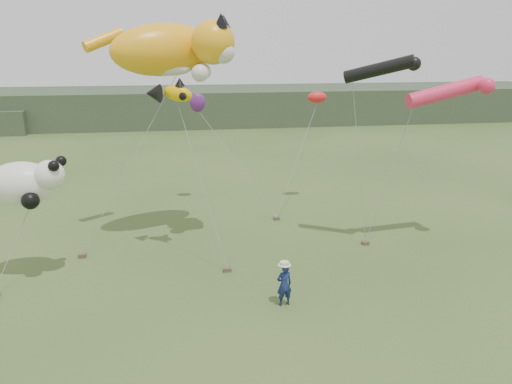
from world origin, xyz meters
TOP-DOWN VIEW (x-y plane):
  - ground at (0.00, 0.00)m, footprint 120.00×120.00m
  - headland at (-3.11, 44.69)m, footprint 90.00×13.00m
  - festival_attendant at (1.76, -0.05)m, footprint 0.65×0.49m
  - sandbag_anchors at (-1.02, 4.90)m, footprint 15.89×7.11m
  - cat_kite at (-1.76, 7.19)m, footprint 6.70×4.19m
  - fish_kite at (-2.09, 5.20)m, footprint 2.13×1.38m
  - tube_kites at (9.09, 4.83)m, footprint 6.56×2.08m
  - panda_kite at (-7.67, 3.73)m, footprint 3.03×1.96m
  - misc_kites at (2.42, 12.37)m, footprint 7.74×1.45m

SIDE VIEW (x-z plane):
  - ground at x=0.00m, z-range 0.00..0.00m
  - sandbag_anchors at x=-1.02m, z-range 0.00..0.17m
  - festival_attendant at x=1.76m, z-range 0.00..1.61m
  - headland at x=-3.11m, z-range -0.08..3.92m
  - panda_kite at x=-7.67m, z-range 3.02..4.90m
  - misc_kites at x=2.42m, z-range 5.48..6.62m
  - fish_kite at x=-2.09m, z-range 6.63..7.71m
  - tube_kites at x=9.09m, z-range 6.31..8.65m
  - cat_kite at x=-1.76m, z-range 7.46..10.32m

